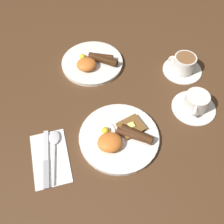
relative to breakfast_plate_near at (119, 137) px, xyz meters
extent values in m
plane|color=#4C301C|center=(0.00, 0.00, -0.01)|extent=(3.00, 3.00, 0.00)
cylinder|color=silver|center=(0.00, 0.00, -0.01)|extent=(0.26, 0.26, 0.01)
cylinder|color=white|center=(-0.04, 0.03, 0.00)|extent=(0.07, 0.07, 0.01)
sphere|color=yellow|center=(-0.04, 0.02, 0.01)|extent=(0.03, 0.03, 0.03)
ellipsoid|color=orange|center=(-0.04, -0.02, 0.02)|extent=(0.08, 0.07, 0.04)
cylinder|color=#3D210F|center=(0.05, -0.01, 0.02)|extent=(0.10, 0.09, 0.03)
cylinder|color=#472614|center=(0.04, -0.01, 0.01)|extent=(0.09, 0.07, 0.02)
cube|color=brown|center=(0.05, 0.03, 0.01)|extent=(0.10, 0.09, 0.01)
cube|color=#F4E072|center=(0.05, 0.03, 0.02)|extent=(0.02, 0.02, 0.01)
cylinder|color=silver|center=(-0.04, 0.36, -0.01)|extent=(0.25, 0.25, 0.01)
cylinder|color=white|center=(-0.07, 0.38, 0.00)|extent=(0.08, 0.08, 0.01)
sphere|color=yellow|center=(-0.07, 0.38, 0.01)|extent=(0.03, 0.03, 0.03)
ellipsoid|color=orange|center=(-0.06, 0.33, 0.02)|extent=(0.08, 0.07, 0.04)
cylinder|color=#351D0B|center=(0.01, 0.35, 0.02)|extent=(0.10, 0.08, 0.03)
cylinder|color=#412311|center=(0.00, 0.36, 0.02)|extent=(0.10, 0.06, 0.03)
cylinder|color=silver|center=(0.29, 0.07, -0.01)|extent=(0.16, 0.16, 0.01)
cylinder|color=silver|center=(0.29, 0.07, 0.03)|extent=(0.08, 0.08, 0.06)
cylinder|color=brown|center=(0.29, 0.07, 0.05)|extent=(0.07, 0.07, 0.00)
torus|color=silver|center=(0.27, 0.04, 0.03)|extent=(0.03, 0.04, 0.04)
cylinder|color=silver|center=(0.31, 0.26, -0.01)|extent=(0.15, 0.15, 0.01)
cylinder|color=silver|center=(0.31, 0.26, 0.03)|extent=(0.08, 0.08, 0.06)
cylinder|color=brown|center=(0.31, 0.26, 0.05)|extent=(0.07, 0.07, 0.00)
torus|color=silver|center=(0.27, 0.28, 0.03)|extent=(0.04, 0.03, 0.04)
cube|color=white|center=(-0.23, -0.03, -0.01)|extent=(0.13, 0.20, 0.01)
cube|color=silver|center=(-0.24, 0.02, -0.01)|extent=(0.02, 0.11, 0.00)
cube|color=#9E9EA3|center=(-0.24, -0.08, -0.01)|extent=(0.02, 0.09, 0.01)
ellipsoid|color=silver|center=(-0.21, 0.04, 0.00)|extent=(0.04, 0.06, 0.01)
cube|color=silver|center=(-0.22, -0.05, -0.01)|extent=(0.02, 0.14, 0.00)
camera|label=1|loc=(-0.10, -0.42, 0.74)|focal=42.00mm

